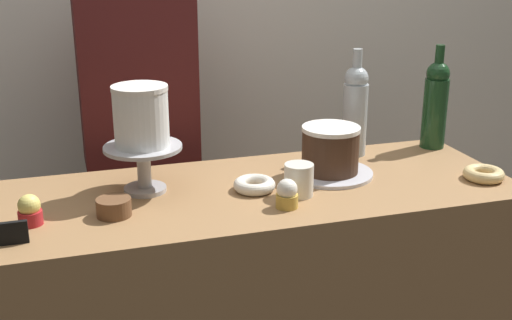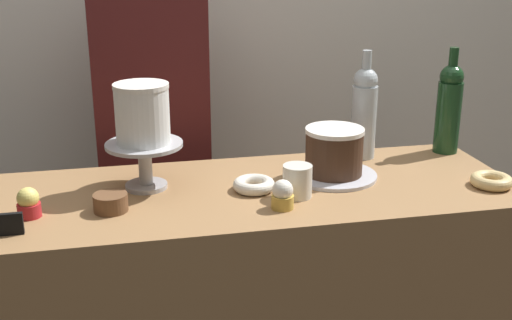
{
  "view_description": "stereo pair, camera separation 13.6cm",
  "coord_description": "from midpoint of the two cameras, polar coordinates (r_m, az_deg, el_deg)",
  "views": [
    {
      "loc": [
        -0.47,
        -1.56,
        1.55
      ],
      "look_at": [
        0.0,
        0.0,
        1.0
      ],
      "focal_mm": 45.89,
      "sensor_mm": 36.0,
      "label": 1
    },
    {
      "loc": [
        -0.34,
        -1.59,
        1.55
      ],
      "look_at": [
        0.0,
        0.0,
        1.0
      ],
      "focal_mm": 45.89,
      "sensor_mm": 36.0,
      "label": 2
    }
  ],
  "objects": [
    {
      "name": "chocolate_round_cake",
      "position": [
        1.82,
        8.95,
        0.75
      ],
      "size": [
        0.16,
        0.16,
        0.13
      ],
      "color": "#3D2619",
      "rests_on": "silver_serving_platter"
    },
    {
      "name": "wine_bottle_clear",
      "position": [
        1.99,
        11.34,
        4.19
      ],
      "size": [
        0.08,
        0.08,
        0.33
      ],
      "color": "#B2BCC1",
      "rests_on": "display_counter"
    },
    {
      "name": "cookie_stack",
      "position": [
        1.62,
        -10.23,
        -3.71
      ],
      "size": [
        0.08,
        0.08,
        0.04
      ],
      "color": "brown",
      "rests_on": "display_counter"
    },
    {
      "name": "cupcake_lemon",
      "position": [
        1.63,
        -16.99,
        -3.66
      ],
      "size": [
        0.06,
        0.06,
        0.07
      ],
      "color": "red",
      "rests_on": "display_counter"
    },
    {
      "name": "price_sign_chalkboard",
      "position": [
        1.55,
        -18.56,
        -5.38
      ],
      "size": [
        0.07,
        0.01,
        0.05
      ],
      "color": "black",
      "rests_on": "display_counter"
    },
    {
      "name": "donut_glazed",
      "position": [
        1.89,
        21.8,
        -1.71
      ],
      "size": [
        0.11,
        0.11,
        0.03
      ],
      "color": "#E0C17F",
      "rests_on": "display_counter"
    },
    {
      "name": "wine_bottle_green",
      "position": [
        2.11,
        18.26,
        4.42
      ],
      "size": [
        0.08,
        0.08,
        0.33
      ],
      "color": "#193D1E",
      "rests_on": "display_counter"
    },
    {
      "name": "back_wall",
      "position": [
        2.46,
        -2.61,
        12.83
      ],
      "size": [
        6.0,
        0.05,
        2.6
      ],
      "color": "silver",
      "rests_on": "ground_plane"
    },
    {
      "name": "silver_serving_platter",
      "position": [
        1.85,
        8.84,
        -1.34
      ],
      "size": [
        0.24,
        0.24,
        0.01
      ],
      "color": "silver",
      "rests_on": "display_counter"
    },
    {
      "name": "cake_stand_pedestal",
      "position": [
        1.73,
        -7.47,
        0.19
      ],
      "size": [
        0.2,
        0.2,
        0.13
      ],
      "color": "#B2B2B7",
      "rests_on": "display_counter"
    },
    {
      "name": "white_layer_cake",
      "position": [
        1.7,
        -7.64,
        4.02
      ],
      "size": [
        0.14,
        0.14,
        0.16
      ],
      "color": "white",
      "rests_on": "cake_stand_pedestal"
    },
    {
      "name": "cupcake_vanilla",
      "position": [
        1.61,
        4.75,
        -3.1
      ],
      "size": [
        0.06,
        0.06,
        0.07
      ],
      "color": "gold",
      "rests_on": "display_counter"
    },
    {
      "name": "coffee_cup_ceramic",
      "position": [
        1.68,
        5.94,
        -1.87
      ],
      "size": [
        0.08,
        0.08,
        0.09
      ],
      "color": "silver",
      "rests_on": "display_counter"
    },
    {
      "name": "donut_sugar",
      "position": [
        1.72,
        2.07,
        -2.2
      ],
      "size": [
        0.11,
        0.11,
        0.03
      ],
      "color": "silver",
      "rests_on": "display_counter"
    },
    {
      "name": "barista_figure",
      "position": [
        2.22,
        -7.14,
        -0.19
      ],
      "size": [
        0.36,
        0.22,
        1.6
      ],
      "color": "black",
      "rests_on": "ground_plane"
    }
  ]
}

